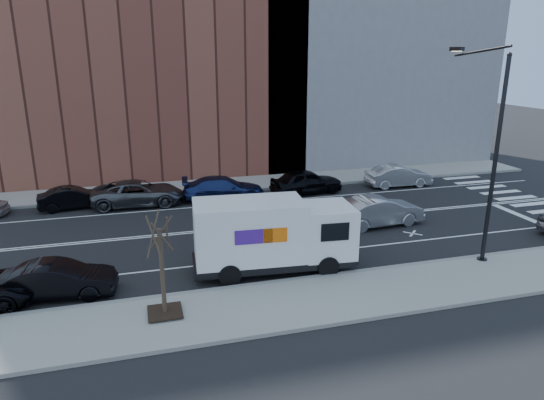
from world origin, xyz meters
TOP-DOWN VIEW (x-y plane):
  - ground at (0.00, 0.00)m, footprint 120.00×120.00m
  - sidewalk_near at (0.00, -8.80)m, footprint 44.00×3.60m
  - sidewalk_far at (0.00, 8.80)m, footprint 44.00×3.60m
  - curb_near at (0.00, -7.00)m, footprint 44.00×0.25m
  - curb_far at (0.00, 7.00)m, footprint 44.00×0.25m
  - crosswalk at (16.00, 0.00)m, footprint 3.00×14.00m
  - road_markings at (0.00, 0.00)m, footprint 40.00×8.60m
  - bldg_brick at (-8.00, 15.60)m, footprint 26.00×10.00m
  - bldg_concrete at (12.00, 15.60)m, footprint 20.00×10.00m
  - streetlight at (7.00, -6.91)m, footprint 0.44×4.02m
  - street_tree at (-7.00, -8.40)m, footprint 1.20×1.20m
  - fedex_van at (-2.25, -5.60)m, footprint 7.05×2.89m
  - far_parked_b at (-11.45, 6.09)m, footprint 4.19×1.94m
  - far_parked_c at (-7.68, 5.72)m, footprint 5.65×2.75m
  - far_parked_d at (-2.40, 5.45)m, footprint 5.37×2.62m
  - far_parked_e at (3.20, 5.42)m, footprint 5.06×2.57m
  - far_parked_f at (10.07, 5.39)m, footprint 4.62×1.70m
  - driving_sedan at (4.86, -1.63)m, footprint 5.08×2.18m
  - near_parked_rear_a at (-10.81, -5.72)m, footprint 4.38×1.86m

SIDE VIEW (x-z plane):
  - ground at x=0.00m, z-range 0.00..0.00m
  - crosswalk at x=16.00m, z-range 0.00..0.01m
  - road_markings at x=0.00m, z-range 0.00..0.01m
  - sidewalk_near at x=0.00m, z-range 0.00..0.15m
  - sidewalk_far at x=0.00m, z-range 0.00..0.15m
  - curb_near at x=0.00m, z-range 0.00..0.17m
  - curb_far at x=0.00m, z-range 0.00..0.17m
  - far_parked_b at x=-11.45m, z-range 0.00..1.33m
  - near_parked_rear_a at x=-10.81m, z-range 0.00..1.41m
  - far_parked_d at x=-2.40m, z-range 0.00..1.50m
  - far_parked_f at x=10.07m, z-range 0.00..1.51m
  - far_parked_c at x=-7.68m, z-range 0.00..1.55m
  - driving_sedan at x=4.86m, z-range 0.00..1.63m
  - far_parked_e at x=3.20m, z-range 0.00..1.65m
  - street_tree at x=-7.00m, z-range -0.42..3.33m
  - fedex_van at x=-2.25m, z-range 0.08..3.23m
  - streetlight at x=7.00m, z-range 0.41..9.75m
  - bldg_brick at x=-8.00m, z-range 0.00..22.00m
  - bldg_concrete at x=12.00m, z-range 0.00..26.00m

